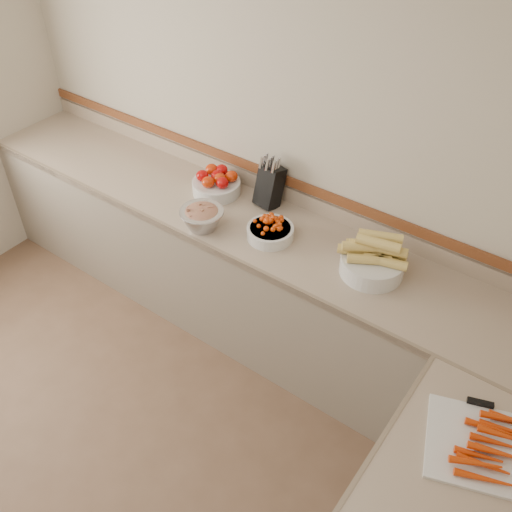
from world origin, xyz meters
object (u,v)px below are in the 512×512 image
Objects in this scene: corn_bowl at (373,260)px; cutting_board at (492,447)px; tomato_bowl at (217,183)px; cherry_tomato_bowl at (270,230)px; rhubarb_bowl at (202,217)px; knife_block at (270,185)px.

cutting_board is at bearing -37.14° from corn_bowl.
tomato_bowl is at bearing 159.19° from cutting_board.
cherry_tomato_bowl is 0.72× the size of corn_bowl.
cherry_tomato_bowl and rhubarb_bowl have the same top height.
tomato_bowl is at bearing 161.80° from cherry_tomato_bowl.
cutting_board is at bearing -27.17° from knife_block.
cutting_board is (0.87, -0.66, -0.07)m from corn_bowl.
knife_block is 1.89m from cutting_board.
corn_bowl reaches higher than rhubarb_bowl.
corn_bowl is (0.81, -0.20, -0.05)m from knife_block.
corn_bowl is at bearing -13.96° from knife_block.
rhubarb_bowl is at bearing -156.93° from cherry_tomato_bowl.
cutting_board is (2.02, -0.77, -0.05)m from tomato_bowl.
cutting_board is at bearing -21.74° from cherry_tomato_bowl.
tomato_bowl is 0.51× the size of cutting_board.
corn_bowl is 1.01m from rhubarb_bowl.
knife_block reaches higher than cherry_tomato_bowl.
rhubarb_bowl is 1.91m from cutting_board.
corn_bowl is at bearing 142.86° from cutting_board.
tomato_bowl is at bearing 174.68° from corn_bowl.
cherry_tomato_bowl is at bearing 158.26° from cutting_board.
knife_block is 0.56× the size of cutting_board.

